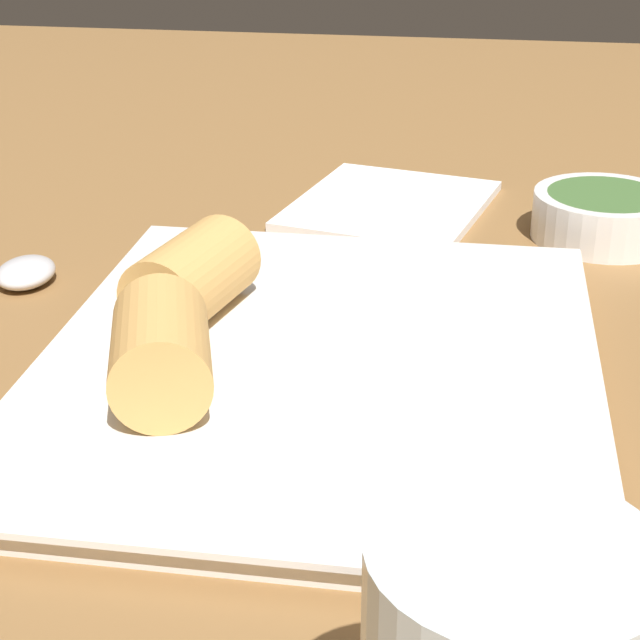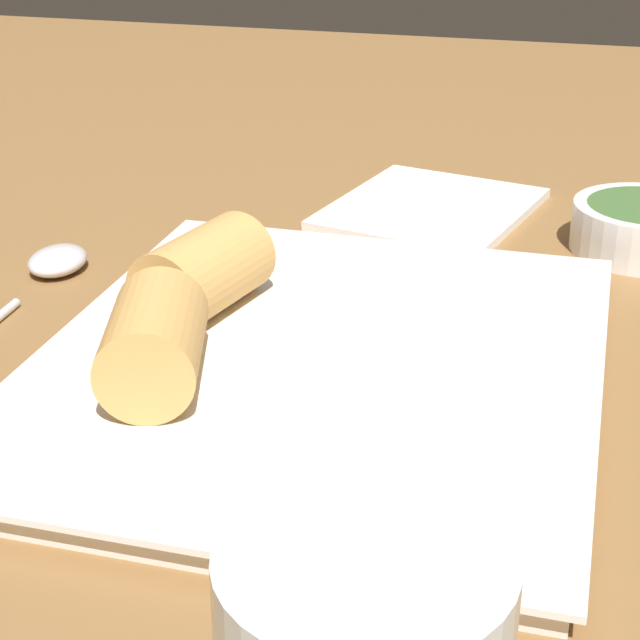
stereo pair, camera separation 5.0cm
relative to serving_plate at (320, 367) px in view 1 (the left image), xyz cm
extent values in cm
cube|color=olive|center=(1.55, -2.28, -1.76)|extent=(180.00, 140.00, 2.00)
cube|color=white|center=(0.00, 0.00, -0.16)|extent=(29.65, 24.74, 1.20)
cube|color=white|center=(0.00, 0.00, 0.59)|extent=(30.83, 25.73, 0.30)
cylinder|color=#DBA356|center=(-3.00, -6.86, 2.86)|extent=(7.79, 5.76, 4.24)
sphere|color=beige|center=(-5.78, -6.19, 2.86)|extent=(2.76, 2.76, 2.76)
cylinder|color=#DBA356|center=(4.95, -6.10, 2.86)|extent=(7.91, 6.06, 4.24)
sphere|color=#6B9E47|center=(2.21, -6.91, 2.86)|extent=(2.76, 2.76, 2.76)
cylinder|color=white|center=(-21.42, 14.72, 0.73)|extent=(8.93, 8.93, 2.97)
cylinder|color=#477038|center=(-21.42, 14.72, 1.95)|extent=(7.32, 7.32, 0.54)
ellipsoid|color=silver|center=(-8.91, -18.33, -0.04)|extent=(4.27, 3.33, 1.45)
cube|color=white|center=(-24.90, 0.93, -0.46)|extent=(16.55, 14.96, 0.60)
camera|label=1|loc=(43.92, 6.83, 23.34)|focal=60.00mm
camera|label=2|loc=(42.87, 11.73, 23.34)|focal=60.00mm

